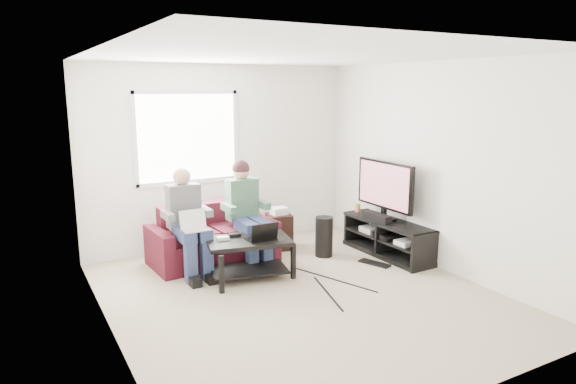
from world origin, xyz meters
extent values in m
plane|color=tan|center=(0.00, 0.00, 0.00)|extent=(4.50, 4.50, 0.00)
plane|color=white|center=(0.00, 0.00, 2.60)|extent=(4.50, 4.50, 0.00)
plane|color=white|center=(0.00, 2.25, 1.30)|extent=(4.50, 0.00, 4.50)
plane|color=white|center=(0.00, -2.25, 1.30)|extent=(4.50, 0.00, 4.50)
plane|color=white|center=(-2.00, 0.00, 1.30)|extent=(0.00, 4.50, 4.50)
plane|color=white|center=(2.00, 0.00, 1.30)|extent=(0.00, 4.50, 4.50)
cube|color=white|center=(-0.50, 2.24, 1.60)|extent=(1.40, 0.01, 1.20)
cube|color=silver|center=(-0.50, 2.23, 1.60)|extent=(1.48, 0.04, 1.28)
cube|color=#4F1326|center=(-0.43, 1.54, 0.18)|extent=(1.33, 0.77, 0.37)
cube|color=#4F1326|center=(-0.43, 1.83, 0.56)|extent=(1.30, 0.28, 0.38)
cube|color=#4F1326|center=(-1.15, 1.54, 0.26)|extent=(0.20, 0.80, 0.53)
cube|color=#4F1326|center=(0.29, 1.54, 0.26)|extent=(0.20, 0.80, 0.53)
cube|color=#4F1326|center=(-0.76, 1.52, 0.42)|extent=(0.65, 0.61, 0.10)
cube|color=#4F1326|center=(-0.10, 1.52, 0.42)|extent=(0.65, 0.61, 0.10)
cube|color=#31486E|center=(-0.93, 1.16, 0.54)|extent=(0.16, 0.45, 0.14)
cube|color=#31486E|center=(-0.73, 1.16, 0.54)|extent=(0.16, 0.45, 0.14)
cube|color=#31486E|center=(-0.93, 0.97, 0.23)|extent=(0.13, 0.13, 0.47)
cube|color=#31486E|center=(-0.73, 0.97, 0.23)|extent=(0.13, 0.13, 0.47)
cube|color=slate|center=(-0.83, 1.48, 0.82)|extent=(0.40, 0.22, 0.55)
sphere|color=tan|center=(-0.83, 1.50, 1.19)|extent=(0.22, 0.22, 0.22)
cube|color=#31486E|center=(-0.13, 1.16, 0.54)|extent=(0.16, 0.45, 0.14)
cube|color=#31486E|center=(0.07, 1.16, 0.54)|extent=(0.16, 0.45, 0.14)
cube|color=#31486E|center=(-0.13, 0.97, 0.23)|extent=(0.13, 0.13, 0.47)
cube|color=#31486E|center=(0.07, 0.97, 0.23)|extent=(0.13, 0.13, 0.47)
cube|color=#595C5C|center=(-0.03, 1.48, 0.82)|extent=(0.40, 0.22, 0.55)
sphere|color=tan|center=(-0.03, 1.50, 1.19)|extent=(0.22, 0.22, 0.22)
sphere|color=#361B1F|center=(-0.03, 1.50, 1.23)|extent=(0.23, 0.23, 0.23)
cube|color=black|center=(-0.27, 0.76, 0.47)|extent=(1.10, 0.81, 0.05)
cube|color=black|center=(-0.27, 0.76, 0.11)|extent=(1.00, 0.71, 0.02)
cube|color=black|center=(-0.74, 0.49, 0.22)|extent=(0.05, 0.05, 0.44)
cube|color=black|center=(0.19, 0.49, 0.22)|extent=(0.05, 0.05, 0.44)
cube|color=black|center=(-0.74, 1.03, 0.22)|extent=(0.05, 0.05, 0.44)
cube|color=black|center=(0.19, 1.03, 0.22)|extent=(0.05, 0.05, 0.44)
cube|color=silver|center=(-0.55, 0.88, 0.51)|extent=(0.15, 0.11, 0.04)
cube|color=black|center=(-0.37, 0.94, 0.51)|extent=(0.16, 0.12, 0.04)
cube|color=gray|center=(0.03, 0.91, 0.51)|extent=(0.16, 0.13, 0.04)
cube|color=black|center=(1.77, 0.63, 0.47)|extent=(0.47, 1.47, 0.04)
cube|color=black|center=(1.77, 0.63, 0.24)|extent=(0.43, 1.41, 0.03)
cube|color=black|center=(1.77, 0.63, 0.03)|extent=(0.47, 1.47, 0.06)
cube|color=black|center=(1.77, -0.08, 0.24)|extent=(0.44, 0.05, 0.49)
cube|color=black|center=(1.77, 1.34, 0.24)|extent=(0.44, 0.05, 0.49)
cube|color=black|center=(1.77, 0.73, 0.51)|extent=(0.12, 0.40, 0.04)
cube|color=black|center=(1.77, 0.73, 0.59)|extent=(0.06, 0.06, 0.12)
cube|color=black|center=(1.77, 0.73, 0.97)|extent=(0.05, 1.10, 0.65)
cube|color=#EA3776|center=(1.74, 0.73, 0.97)|extent=(0.01, 1.01, 0.58)
cube|color=black|center=(1.65, 0.73, 0.54)|extent=(0.12, 0.50, 0.10)
cylinder|color=#B3754D|center=(1.72, 1.26, 0.55)|extent=(0.08, 0.08, 0.12)
cube|color=silver|center=(1.77, 0.23, 0.29)|extent=(0.30, 0.22, 0.06)
cube|color=gray|center=(1.77, 0.93, 0.30)|extent=(0.34, 0.26, 0.08)
cube|color=black|center=(1.77, 0.58, 0.29)|extent=(0.38, 0.30, 0.07)
cylinder|color=black|center=(0.98, 1.03, 0.27)|extent=(0.24, 0.24, 0.55)
cube|color=black|center=(1.38, 0.42, 0.01)|extent=(0.28, 0.45, 0.02)
cube|color=black|center=(0.60, 1.62, 0.25)|extent=(0.34, 0.34, 0.51)
cube|color=silver|center=(0.60, 1.62, 0.56)|extent=(0.22, 0.18, 0.10)
camera|label=1|loc=(-2.74, -4.62, 2.27)|focal=32.00mm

